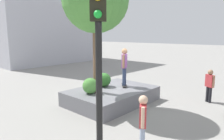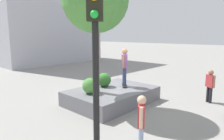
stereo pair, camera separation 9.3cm
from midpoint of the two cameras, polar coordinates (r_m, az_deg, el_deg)
The scene contains 11 objects.
ground_plane at distance 10.42m, azimuth -0.58°, elevation -7.98°, with size 120.00×120.00×0.00m, color gray.
planter_ledge at distance 9.85m, azimuth -0.27°, elevation -7.05°, with size 4.01×2.79×0.65m, color slate.
plaza_tree at distance 9.06m, azimuth -4.87°, elevation 18.60°, with size 2.78×2.78×5.34m.
boxwood_shrub at distance 10.14m, azimuth -2.47°, elevation -2.69°, with size 0.67×0.67×0.67m, color #2D6628.
hedge_clump at distance 9.01m, azimuth -6.23°, elevation -4.31°, with size 0.68×0.68×0.68m, color #4C8C3D.
skateboard at distance 10.27m, azimuth 3.09°, elevation -4.15°, with size 0.72×0.70×0.07m.
skateboarder at distance 10.07m, azimuth 3.15°, elevation 1.65°, with size 0.54×0.41×1.79m.
traffic_light_corner at distance 3.71m, azimuth -4.40°, elevation 5.64°, with size 0.37×0.37×4.24m.
passerby_with_bag at distance 10.75m, azimuth 24.90°, elevation -3.38°, with size 0.36×0.47×1.56m.
pedestrian_crossing at distance 5.77m, azimuth 7.94°, elevation -13.31°, with size 0.47×0.38×1.59m.
plaza_lowrise_south at distance 26.69m, azimuth -19.54°, elevation 15.45°, with size 10.89×8.88×12.17m, color #B2B2BC.
Camera 1 is at (7.30, 6.73, 3.17)m, focal length 33.44 mm.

